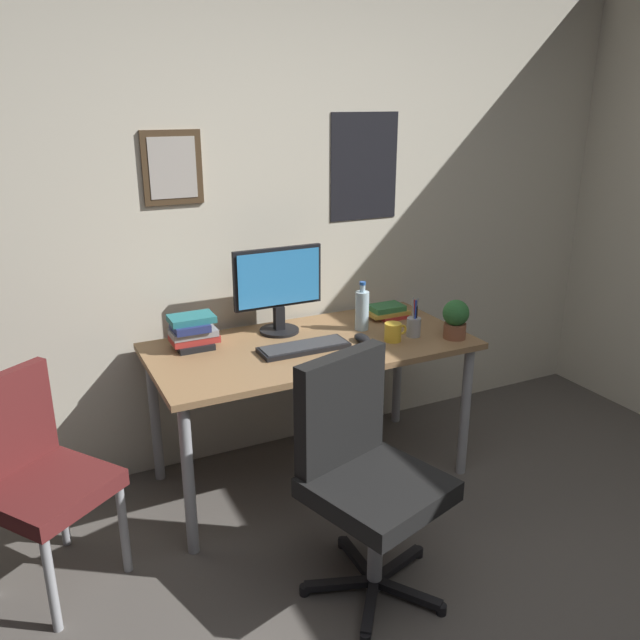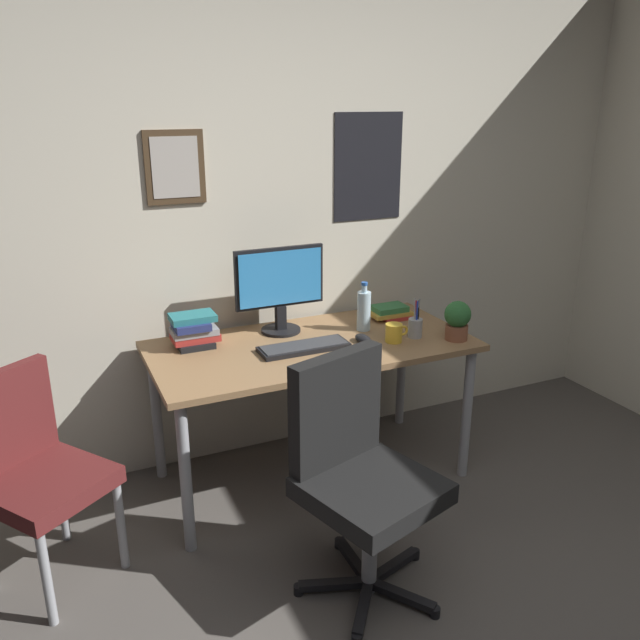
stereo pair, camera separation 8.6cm
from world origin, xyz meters
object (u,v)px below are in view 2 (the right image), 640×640
object	(u,v)px
computer_mouse	(363,339)
water_bottle	(364,310)
office_chair	(357,466)
coffee_mug_near	(394,333)
pen_cup	(415,327)
book_stack_right	(194,331)
potted_plant	(457,319)
book_stack_left	(391,312)
keyboard	(304,347)
side_chair	(33,466)
monitor	(280,286)

from	to	relation	value
computer_mouse	water_bottle	distance (m)	0.20
office_chair	computer_mouse	world-z (taller)	office_chair
coffee_mug_near	pen_cup	size ratio (longest dim) A/B	0.60
coffee_mug_near	pen_cup	bearing A→B (deg)	5.18
water_bottle	book_stack_right	size ratio (longest dim) A/B	1.15
pen_cup	book_stack_right	world-z (taller)	pen_cup
potted_plant	office_chair	bearing A→B (deg)	-146.82
pen_cup	book_stack_left	distance (m)	0.31
keyboard	water_bottle	xyz separation A→B (m)	(0.39, 0.13, 0.09)
side_chair	office_chair	bearing A→B (deg)	-26.28
book_stack_left	book_stack_right	distance (m)	1.07
keyboard	computer_mouse	distance (m)	0.30
monitor	water_bottle	distance (m)	0.44
water_bottle	coffee_mug_near	bearing A→B (deg)	-75.41
office_chair	coffee_mug_near	world-z (taller)	office_chair
side_chair	computer_mouse	bearing A→B (deg)	4.92
keyboard	book_stack_right	size ratio (longest dim) A/B	1.95
water_bottle	coffee_mug_near	distance (m)	0.23
monitor	coffee_mug_near	bearing A→B (deg)	-38.91
keyboard	book_stack_right	distance (m)	0.53
side_chair	pen_cup	xyz separation A→B (m)	(1.79, 0.09, 0.29)
monitor	potted_plant	world-z (taller)	monitor
monitor	coffee_mug_near	xyz separation A→B (m)	(0.45, -0.36, -0.19)
keyboard	computer_mouse	size ratio (longest dim) A/B	3.91
monitor	office_chair	bearing A→B (deg)	-94.28
side_chair	keyboard	distance (m)	1.25
monitor	computer_mouse	xyz separation A→B (m)	(0.31, -0.31, -0.22)
coffee_mug_near	potted_plant	world-z (taller)	potted_plant
book_stack_left	computer_mouse	bearing A→B (deg)	-139.54
monitor	water_bottle	world-z (taller)	monitor
computer_mouse	coffee_mug_near	distance (m)	0.16
side_chair	book_stack_left	world-z (taller)	side_chair
monitor	water_bottle	bearing A→B (deg)	-20.88
office_chair	potted_plant	size ratio (longest dim) A/B	4.87
keyboard	potted_plant	distance (m)	0.76
side_chair	keyboard	world-z (taller)	side_chair
keyboard	water_bottle	distance (m)	0.42
office_chair	computer_mouse	xyz separation A→B (m)	(0.38, 0.69, 0.23)
keyboard	water_bottle	world-z (taller)	water_bottle
side_chair	computer_mouse	xyz separation A→B (m)	(1.52, 0.13, 0.25)
book_stack_left	pen_cup	bearing A→B (deg)	-97.40
keyboard	pen_cup	xyz separation A→B (m)	(0.57, -0.07, 0.04)
potted_plant	book_stack_right	world-z (taller)	potted_plant
coffee_mug_near	pen_cup	world-z (taller)	pen_cup
coffee_mug_near	monitor	bearing A→B (deg)	141.09
water_bottle	coffee_mug_near	size ratio (longest dim) A/B	2.09
computer_mouse	coffee_mug_near	xyz separation A→B (m)	(0.14, -0.06, 0.03)
keyboard	water_bottle	bearing A→B (deg)	18.74
monitor	keyboard	distance (m)	0.36
keyboard	side_chair	bearing A→B (deg)	-172.66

